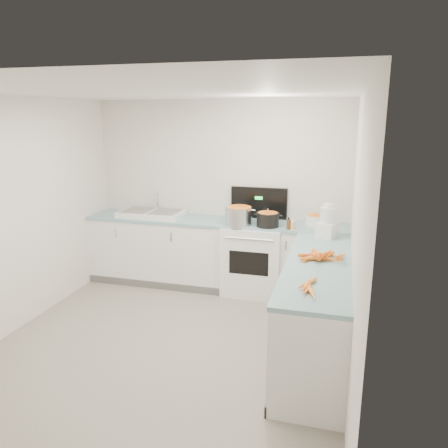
% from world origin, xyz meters
% --- Properties ---
extents(floor, '(3.50, 4.00, 0.00)m').
position_xyz_m(floor, '(0.00, 0.00, 0.00)').
color(floor, gray).
rests_on(floor, ground).
extents(ceiling, '(3.50, 4.00, 0.00)m').
position_xyz_m(ceiling, '(0.00, 0.00, 2.50)').
color(ceiling, silver).
rests_on(ceiling, ground).
extents(wall_back, '(3.50, 0.00, 2.50)m').
position_xyz_m(wall_back, '(0.00, 2.00, 1.25)').
color(wall_back, silver).
rests_on(wall_back, ground).
extents(wall_front, '(3.50, 0.00, 2.50)m').
position_xyz_m(wall_front, '(0.00, -2.00, 1.25)').
color(wall_front, silver).
rests_on(wall_front, ground).
extents(wall_left, '(0.00, 4.00, 2.50)m').
position_xyz_m(wall_left, '(-1.75, 0.00, 1.25)').
color(wall_left, silver).
rests_on(wall_left, ground).
extents(wall_right, '(0.00, 4.00, 2.50)m').
position_xyz_m(wall_right, '(1.75, 0.00, 1.25)').
color(wall_right, silver).
rests_on(wall_right, ground).
extents(counter_back, '(3.50, 0.62, 0.94)m').
position_xyz_m(counter_back, '(0.00, 1.70, 0.47)').
color(counter_back, white).
rests_on(counter_back, ground).
extents(counter_right, '(0.62, 2.20, 0.94)m').
position_xyz_m(counter_right, '(1.45, 0.30, 0.47)').
color(counter_right, white).
rests_on(counter_right, ground).
extents(stove, '(0.76, 0.65, 1.36)m').
position_xyz_m(stove, '(0.55, 1.69, 0.47)').
color(stove, white).
rests_on(stove, ground).
extents(sink, '(0.86, 0.52, 0.31)m').
position_xyz_m(sink, '(-0.90, 1.70, 0.98)').
color(sink, white).
rests_on(sink, counter_back).
extents(steel_pot, '(0.42, 0.42, 0.25)m').
position_xyz_m(steel_pot, '(0.37, 1.54, 1.05)').
color(steel_pot, silver).
rests_on(steel_pot, stove).
extents(black_pot, '(0.36, 0.36, 0.20)m').
position_xyz_m(black_pot, '(0.75, 1.54, 1.02)').
color(black_pot, black).
rests_on(black_pot, stove).
extents(wooden_spoon, '(0.07, 0.34, 0.01)m').
position_xyz_m(wooden_spoon, '(0.75, 1.54, 1.13)').
color(wooden_spoon, '#AD7A47').
rests_on(wooden_spoon, black_pot).
extents(mixing_bowl, '(0.36, 0.36, 0.13)m').
position_xyz_m(mixing_bowl, '(1.32, 1.78, 1.00)').
color(mixing_bowl, white).
rests_on(mixing_bowl, counter_back).
extents(extract_bottle, '(0.05, 0.05, 0.13)m').
position_xyz_m(extract_bottle, '(1.01, 1.47, 1.00)').
color(extract_bottle, '#593319').
rests_on(extract_bottle, counter_back).
extents(spice_jar, '(0.06, 0.06, 0.10)m').
position_xyz_m(spice_jar, '(1.07, 1.46, 0.99)').
color(spice_jar, '#E5B266').
rests_on(spice_jar, counter_back).
extents(food_processor, '(0.26, 0.28, 0.39)m').
position_xyz_m(food_processor, '(1.48, 1.24, 1.11)').
color(food_processor, white).
rests_on(food_processor, counter_right).
extents(carrot_pile, '(0.47, 0.34, 0.09)m').
position_xyz_m(carrot_pile, '(1.47, 0.42, 0.98)').
color(carrot_pile, orange).
rests_on(carrot_pile, counter_right).
extents(peeled_carrots, '(0.18, 0.43, 0.04)m').
position_xyz_m(peeled_carrots, '(1.40, -0.40, 0.96)').
color(peeled_carrots, orange).
rests_on(peeled_carrots, counter_right).
extents(peelings, '(0.22, 0.25, 0.01)m').
position_xyz_m(peelings, '(-1.13, 1.70, 1.02)').
color(peelings, tan).
rests_on(peelings, sink).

